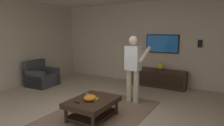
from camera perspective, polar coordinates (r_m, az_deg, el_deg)
The scene contains 16 objects.
ground_plane at distance 3.95m, azimuth -5.17°, elevation -17.05°, with size 8.48×8.48×0.00m, color tan.
wall_back_tv at distance 6.66m, azimuth 12.26°, elevation 5.71°, with size 0.10×7.27×2.72m, color #C6B299.
area_rug at distance 4.27m, azimuth -4.08°, elevation -14.80°, with size 2.79×1.82×0.01m, color #7A604C.
armchair at distance 6.74m, azimuth -20.02°, elevation -3.92°, with size 0.86×0.87×0.82m.
coffee_table at distance 4.01m, azimuth -5.78°, elevation -11.99°, with size 1.00×0.80×0.40m.
media_console at distance 6.41m, azimuth 13.47°, elevation -4.29°, with size 0.45×1.70×0.55m.
tv at distance 6.48m, azimuth 14.45°, elevation 5.47°, with size 0.05×1.05×0.59m.
person_standing at distance 4.73m, azimuth 6.27°, elevation -0.71°, with size 0.58×0.59×1.64m.
bowl at distance 3.91m, azimuth -6.43°, elevation -10.05°, with size 0.25×0.25×0.11m, color orange.
remote_white at distance 4.15m, azimuth -5.76°, elevation -9.53°, with size 0.15×0.04×0.02m, color white.
remote_black at distance 3.86m, azimuth -10.30°, elevation -11.14°, with size 0.15×0.04×0.02m, color black.
remote_grey at distance 4.26m, azimuth -6.96°, elevation -9.08°, with size 0.15×0.04×0.02m, color slate.
book at distance 3.96m, azimuth -5.73°, elevation -10.41°, with size 0.22×0.16×0.04m, color gold.
vase_round at distance 6.30m, azimuth 14.13°, elevation -0.99°, with size 0.22×0.22×0.22m, color gold.
wall_speaker_left at distance 6.28m, azimuth 24.34°, elevation 5.18°, with size 0.06×0.12×0.22m, color black.
wall_speaker_right at distance 6.86m, azimuth 5.86°, elevation 6.65°, with size 0.06×0.12×0.22m, color black.
Camera 1 is at (-2.87, -2.08, 1.74)m, focal length 31.29 mm.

